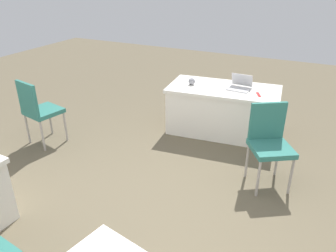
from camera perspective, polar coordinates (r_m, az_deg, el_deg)
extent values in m
plane|color=brown|center=(3.62, -1.97, -14.51)|extent=(14.40, 14.40, 0.00)
cube|color=silver|center=(5.01, 9.70, 6.32)|extent=(1.72, 1.00, 0.05)
cube|color=silver|center=(5.14, 9.40, 2.51)|extent=(1.65, 0.96, 0.67)
cylinder|color=#9E9993|center=(3.96, 20.59, -8.20)|extent=(0.03, 0.03, 0.47)
cylinder|color=#9E9993|center=(3.81, 15.41, -8.80)|extent=(0.03, 0.03, 0.47)
cylinder|color=#9E9993|center=(4.25, 18.42, -5.41)|extent=(0.03, 0.03, 0.47)
cylinder|color=#9E9993|center=(4.11, 13.57, -5.85)|extent=(0.03, 0.03, 0.47)
cube|color=#2D7066|center=(3.90, 17.50, -3.76)|extent=(0.61, 0.61, 0.06)
cube|color=#2D7066|center=(3.95, 16.89, 0.88)|extent=(0.37, 0.26, 0.45)
cylinder|color=#9E9993|center=(5.35, -19.80, 0.99)|extent=(0.03, 0.03, 0.46)
cylinder|color=#9E9993|center=(5.06, -17.40, -0.10)|extent=(0.03, 0.03, 0.46)
cylinder|color=#9E9993|center=(5.19, -23.23, -0.42)|extent=(0.03, 0.03, 0.46)
cylinder|color=#9E9993|center=(4.88, -20.97, -1.64)|extent=(0.03, 0.03, 0.46)
cube|color=#2D7066|center=(5.01, -20.81, 2.41)|extent=(0.52, 0.52, 0.06)
cube|color=#2D7066|center=(4.83, -23.24, 4.41)|extent=(0.42, 0.13, 0.45)
cube|color=silver|center=(4.95, 12.14, 6.27)|extent=(0.33, 0.24, 0.02)
cube|color=#B7B7BC|center=(5.05, 12.76, 7.83)|extent=(0.32, 0.09, 0.19)
sphere|color=gray|center=(5.06, 4.15, 7.76)|extent=(0.10, 0.10, 0.10)
cube|color=red|center=(4.81, 15.46, 5.29)|extent=(0.10, 0.18, 0.01)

